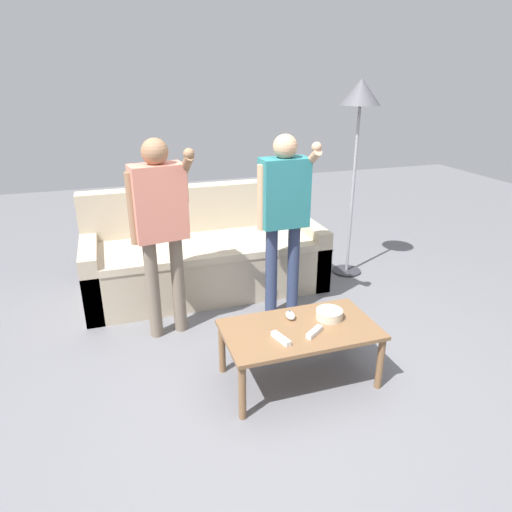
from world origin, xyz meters
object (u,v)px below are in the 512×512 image
(coffee_table, at_px, (300,334))
(game_remote_wand_far, at_px, (281,338))
(player_left, at_px, (160,217))
(player_right, at_px, (284,207))
(snack_bowl, at_px, (329,314))
(game_remote_nunchuk, at_px, (290,315))
(floor_lamp, at_px, (360,107))
(game_remote_wand_near, at_px, (314,332))
(couch, at_px, (205,256))

(coffee_table, relative_size, game_remote_wand_far, 6.08)
(player_left, height_order, game_remote_wand_far, player_left)
(player_right, relative_size, player_left, 0.99)
(coffee_table, height_order, game_remote_wand_far, game_remote_wand_far)
(snack_bowl, distance_m, player_left, 1.33)
(game_remote_wand_far, bearing_deg, player_left, 120.19)
(snack_bowl, height_order, game_remote_nunchuk, snack_bowl)
(floor_lamp, bearing_deg, coffee_table, -128.32)
(game_remote_nunchuk, relative_size, game_remote_wand_near, 0.63)
(player_left, bearing_deg, coffee_table, -49.73)
(game_remote_wand_near, bearing_deg, player_right, 80.34)
(couch, bearing_deg, game_remote_wand_near, -78.68)
(floor_lamp, bearing_deg, player_right, -147.91)
(player_right, bearing_deg, game_remote_wand_near, -99.66)
(player_right, xyz_separation_m, game_remote_wand_near, (-0.16, -0.95, -0.51))
(coffee_table, xyz_separation_m, snack_bowl, (0.22, 0.05, 0.08))
(game_remote_wand_far, bearing_deg, snack_bowl, 21.07)
(coffee_table, relative_size, game_remote_nunchuk, 10.89)
(game_remote_nunchuk, xyz_separation_m, game_remote_wand_far, (-0.15, -0.22, -0.01))
(player_right, bearing_deg, snack_bowl, -89.37)
(coffee_table, relative_size, floor_lamp, 0.53)
(game_remote_nunchuk, xyz_separation_m, game_remote_wand_near, (0.07, -0.22, -0.01))
(coffee_table, distance_m, player_right, 1.06)
(couch, bearing_deg, coffee_table, -79.91)
(snack_bowl, bearing_deg, game_remote_wand_near, -139.67)
(player_left, relative_size, game_remote_wand_far, 9.27)
(game_remote_nunchuk, height_order, game_remote_wand_far, game_remote_nunchuk)
(game_remote_wand_near, bearing_deg, couch, 101.32)
(player_right, distance_m, player_left, 0.93)
(floor_lamp, relative_size, player_right, 1.25)
(player_right, distance_m, game_remote_wand_far, 1.15)
(snack_bowl, xyz_separation_m, game_remote_wand_near, (-0.17, -0.15, -0.01))
(game_remote_nunchuk, xyz_separation_m, player_right, (0.23, 0.73, 0.51))
(coffee_table, distance_m, floor_lamp, 2.21)
(couch, distance_m, player_left, 1.03)
(player_right, xyz_separation_m, player_left, (-0.93, -0.02, 0.01))
(floor_lamp, bearing_deg, snack_bowl, -123.33)
(snack_bowl, distance_m, game_remote_wand_far, 0.42)
(coffee_table, relative_size, snack_bowl, 5.59)
(couch, xyz_separation_m, floor_lamp, (1.41, -0.11, 1.27))
(floor_lamp, relative_size, game_remote_wand_near, 12.94)
(couch, relative_size, floor_lamp, 1.15)
(floor_lamp, bearing_deg, couch, 175.48)
(player_right, height_order, game_remote_wand_near, player_right)
(game_remote_nunchuk, xyz_separation_m, player_left, (-0.70, 0.72, 0.51))
(game_remote_nunchuk, bearing_deg, game_remote_wand_far, -123.84)
(floor_lamp, distance_m, player_left, 2.05)
(snack_bowl, xyz_separation_m, player_right, (-0.01, 0.81, 0.50))
(floor_lamp, height_order, player_right, floor_lamp)
(couch, relative_size, player_right, 1.44)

